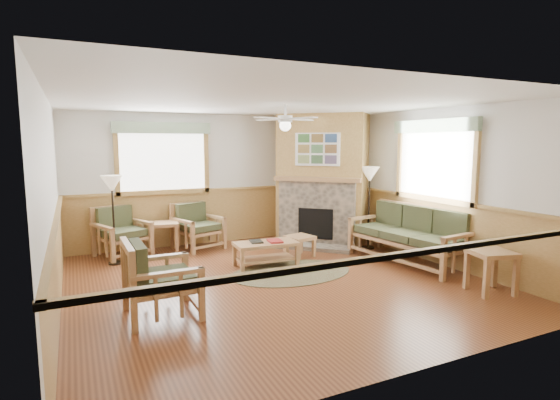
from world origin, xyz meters
name	(u,v)px	position (x,y,z in m)	size (l,w,h in m)	color
floor	(276,281)	(0.00, 0.00, -0.01)	(6.00, 6.00, 0.01)	brown
ceiling	(276,102)	(0.00, 0.00, 2.70)	(6.00, 6.00, 0.01)	white
wall_back	(216,179)	(0.00, 3.00, 1.35)	(6.00, 0.02, 2.70)	silver
wall_front	(419,229)	(0.00, -3.00, 1.35)	(6.00, 0.02, 2.70)	silver
wall_left	(51,206)	(-3.00, 0.00, 1.35)	(0.02, 6.00, 2.70)	silver
wall_right	(427,185)	(3.00, 0.00, 1.35)	(0.02, 6.00, 2.70)	silver
wainscot	(276,246)	(0.00, 0.00, 0.55)	(6.00, 6.00, 1.10)	#A67F43
fireplace	(323,179)	(2.05, 2.05, 1.35)	(2.20, 2.20, 2.70)	#A67F43
window_back	(162,121)	(-1.10, 2.96, 2.53)	(1.90, 0.16, 1.50)	white
window_right	(437,118)	(2.96, -0.20, 2.53)	(0.16, 1.90, 1.50)	white
ceiling_fan	(285,107)	(0.30, 0.30, 2.66)	(1.24, 1.24, 0.36)	white
sofa	(408,235)	(2.55, -0.05, 0.50)	(0.88, 2.16, 0.99)	#A0754B
armchair_back_left	(122,232)	(-1.98, 2.55, 0.46)	(0.83, 0.83, 0.93)	#A0754B
armchair_back_right	(198,226)	(-0.53, 2.55, 0.45)	(0.81, 0.81, 0.91)	#A0754B
armchair_left	(162,278)	(-1.83, -0.62, 0.47)	(0.84, 0.84, 0.95)	#A0754B
coffee_table	(266,254)	(0.18, 0.80, 0.21)	(1.06, 0.53, 0.42)	#A0754B
end_table_chairs	(165,237)	(-1.20, 2.55, 0.29)	(0.52, 0.50, 0.59)	#A0754B
end_table_sofa	(491,272)	(2.51, -1.79, 0.30)	(0.54, 0.52, 0.61)	#A0754B
footstool	(300,246)	(1.01, 1.12, 0.20)	(0.45, 0.45, 0.39)	#A0754B
braided_rug	(291,272)	(0.40, 0.26, 0.01)	(2.05, 2.05, 0.01)	brown
floor_lamp_left	(114,220)	(-2.15, 2.07, 0.78)	(0.36, 0.36, 1.56)	black
floor_lamp_right	(369,208)	(2.55, 1.09, 0.83)	(0.38, 0.38, 1.65)	black
book_red	(275,240)	(0.33, 0.75, 0.45)	(0.22, 0.30, 0.03)	maroon
book_dark	(256,241)	(0.03, 0.87, 0.45)	(0.20, 0.27, 0.03)	black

